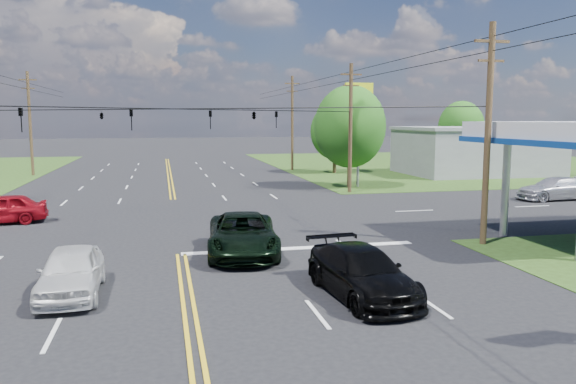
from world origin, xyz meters
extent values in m
plane|color=black|center=(0.00, 12.00, 0.00)|extent=(280.00, 280.00, 0.00)
cube|color=#253B13|center=(35.00, 44.00, 0.00)|extent=(46.00, 48.00, 0.03)
cube|color=silver|center=(5.00, 4.00, 0.00)|extent=(10.00, 0.50, 0.02)
cube|color=slate|center=(30.00, 32.00, 2.20)|extent=(14.00, 10.00, 4.40)
cylinder|color=#A5A5AA|center=(15.00, 4.50, 2.33)|extent=(0.36, 0.36, 4.65)
cylinder|color=#422A1C|center=(13.00, 3.00, 4.75)|extent=(0.28, 0.28, 9.50)
cube|color=#422A1C|center=(13.00, 3.00, 8.70)|extent=(1.60, 0.12, 0.12)
cube|color=#422A1C|center=(13.00, 3.00, 7.90)|extent=(1.20, 0.10, 0.10)
cylinder|color=#422A1C|center=(13.00, 21.00, 4.75)|extent=(0.28, 0.28, 9.50)
cube|color=#422A1C|center=(13.00, 21.00, 8.70)|extent=(1.60, 0.12, 0.12)
cube|color=#422A1C|center=(13.00, 21.00, 7.90)|extent=(1.20, 0.10, 0.10)
cylinder|color=#422A1C|center=(-13.00, 40.00, 5.00)|extent=(0.28, 0.28, 10.00)
cube|color=#422A1C|center=(-13.00, 40.00, 9.20)|extent=(1.60, 0.12, 0.12)
cube|color=#422A1C|center=(-13.00, 40.00, 8.40)|extent=(1.20, 0.10, 0.10)
cylinder|color=#422A1C|center=(13.00, 40.00, 5.00)|extent=(0.28, 0.28, 10.00)
cube|color=#422A1C|center=(13.00, 40.00, 9.20)|extent=(1.60, 0.12, 0.12)
cube|color=#422A1C|center=(13.00, 40.00, 8.40)|extent=(1.20, 0.10, 0.10)
imported|color=black|center=(-6.50, 7.50, 5.42)|extent=(0.17, 0.21, 1.05)
imported|color=black|center=(-2.08, 10.56, 5.42)|extent=(0.17, 0.21, 1.05)
imported|color=black|center=(2.08, 13.44, 5.42)|extent=(0.17, 0.21, 1.05)
imported|color=black|center=(6.50, 16.50, 5.42)|extent=(0.17, 0.21, 1.05)
imported|color=black|center=(-3.90, 14.70, 5.70)|extent=(1.24, 0.26, 0.50)
imported|color=black|center=(3.90, 9.30, 5.70)|extent=(1.24, 0.26, 0.50)
cylinder|color=black|center=(13.00, 10.00, 8.90)|extent=(0.04, 100.00, 0.04)
cylinder|color=black|center=(13.00, 10.00, 8.30)|extent=(0.04, 100.00, 0.04)
cylinder|color=#422A1C|center=(14.00, 24.00, 1.65)|extent=(0.36, 0.36, 3.30)
ellipsoid|color=#1C5216|center=(14.00, 24.00, 4.88)|extent=(5.70, 5.70, 6.60)
cylinder|color=#422A1C|center=(16.50, 36.00, 1.43)|extent=(0.36, 0.36, 2.86)
ellipsoid|color=#1C5216|center=(16.50, 36.00, 4.23)|extent=(4.94, 4.94, 5.72)
cylinder|color=#422A1C|center=(34.00, 42.00, 1.54)|extent=(0.36, 0.36, 3.08)
ellipsoid|color=#1C5216|center=(34.00, 42.00, 4.55)|extent=(5.32, 5.32, 6.16)
imported|color=black|center=(2.46, 3.50, 0.82)|extent=(3.35, 6.18, 1.64)
imported|color=black|center=(5.28, -2.70, 0.76)|extent=(2.62, 5.42, 1.52)
imported|color=silver|center=(-3.50, -0.64, 0.76)|extent=(1.86, 4.49, 1.52)
imported|color=maroon|center=(-9.00, 13.00, 0.78)|extent=(4.79, 2.44, 1.56)
imported|color=silver|center=(25.40, 14.31, 0.77)|extent=(5.38, 2.33, 1.54)
cylinder|color=#A5A5AA|center=(14.77, 24.19, 4.17)|extent=(0.20, 0.20, 8.35)
cube|color=yellow|center=(14.77, 24.19, 7.75)|extent=(2.30, 0.29, 1.15)
camera|label=1|loc=(-0.63, -18.65, 5.46)|focal=35.00mm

